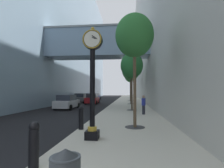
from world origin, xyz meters
TOP-DOWN VIEW (x-y plane):
  - ground_plane at (0.00, 27.00)m, footprint 110.00×110.00m
  - sidewalk_right at (2.68, 30.00)m, footprint 5.35×80.00m
  - building_block_left at (-12.55, 29.93)m, footprint 22.79×80.00m
  - building_block_right at (9.85, 30.00)m, footprint 9.00×80.00m
  - street_clock at (1.18, 5.52)m, footprint 0.84×0.55m
  - bollard_nearest at (0.21, 2.71)m, footprint 0.28×0.28m
  - bollard_third at (0.21, 7.25)m, footprint 0.28×0.28m
  - street_tree_near at (3.05, 8.04)m, footprint 2.17×2.17m
  - street_tree_mid_near at (3.05, 16.58)m, footprint 2.38×2.38m
  - street_tree_mid_far at (3.05, 25.12)m, footprint 2.73×2.73m
  - street_tree_far at (3.05, 33.66)m, footprint 2.35×2.35m
  - pedestrian_walking at (3.99, 13.41)m, footprint 0.41×0.41m
  - car_grey_near at (-5.87, 28.79)m, footprint 2.10×4.29m
  - car_silver_mid at (-4.61, 18.30)m, footprint 2.19×4.14m
  - car_red_far at (-3.30, 26.42)m, footprint 2.14×4.36m
  - car_blue_trailing at (-5.22, 39.36)m, footprint 2.13×4.38m

SIDE VIEW (x-z plane):
  - ground_plane at x=0.00m, z-range 0.00..0.00m
  - sidewalk_right at x=2.68m, z-range 0.00..0.14m
  - car_blue_trailing at x=-5.22m, z-range -0.02..1.57m
  - bollard_nearest at x=0.21m, z-range 0.17..1.39m
  - bollard_third at x=0.21m, z-range 0.17..1.39m
  - car_silver_mid at x=-4.61m, z-range -0.03..1.66m
  - car_grey_near at x=-5.87m, z-range -0.03..1.68m
  - car_red_far at x=-3.30m, z-range -0.03..1.71m
  - pedestrian_walking at x=3.99m, z-range 0.18..1.81m
  - street_clock at x=1.18m, z-range 0.38..5.17m
  - street_tree_mid_near at x=3.05m, z-range 1.79..7.87m
  - street_tree_far at x=3.05m, z-range 2.00..8.48m
  - street_tree_near at x=3.05m, z-range 2.06..8.48m
  - street_tree_mid_far at x=3.05m, z-range 1.93..8.69m
  - building_block_right at x=9.85m, z-range 0.00..31.88m
  - building_block_left at x=-12.55m, z-range -0.06..32.04m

